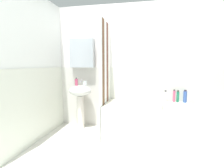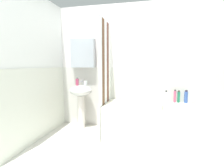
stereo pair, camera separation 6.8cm
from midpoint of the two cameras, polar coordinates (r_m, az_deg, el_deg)
The scene contains 14 objects.
ground_plane at distance 2.42m, azimuth 6.00°, elevation -25.37°, with size 4.80×5.60×0.04m, color silver.
wall_back_tiled at distance 3.32m, azimuth 7.70°, elevation 4.47°, with size 3.60×0.18×2.40m.
wall_left_tiled at distance 2.99m, azimuth -24.31°, elevation 3.30°, with size 0.07×1.81×2.40m.
sink at distance 3.39m, azimuth -9.81°, elevation -4.35°, with size 0.44×0.34×0.85m.
faucet at distance 3.42m, azimuth -9.38°, elevation 0.63°, with size 0.03×0.12×0.12m.
soap_dispenser at distance 3.39m, azimuth -11.04°, elevation 0.66°, with size 0.06×0.06×0.16m.
toothbrush_cup at distance 3.34m, azimuth -8.27°, elevation 0.25°, with size 0.07×0.07×0.09m, color white.
bathtub at distance 3.04m, azimuth 12.72°, elevation -12.15°, with size 1.48×0.75×0.58m, color silver.
shower_curtain at distance 2.99m, azimuth -1.56°, elevation 1.63°, with size 0.01×0.75×2.00m.
body_wash_bottle at distance 3.30m, azimuth 24.12°, elevation -3.97°, with size 0.06×0.06×0.23m.
conditioner_bottle at distance 3.28m, azimuth 22.01°, elevation -4.02°, with size 0.05×0.05×0.22m.
shampoo_bottle at distance 3.26m, azimuth 20.89°, elevation -3.92°, with size 0.04×0.04×0.23m.
lotion_bottle at distance 3.28m, azimuth 18.24°, elevation -3.98°, with size 0.05×0.05×0.21m.
towel_folded at distance 2.73m, azimuth 14.05°, elevation -7.17°, with size 0.32×0.18×0.08m, color silver.
Camera 2 is at (0.26, -2.03, 1.26)m, focal length 27.26 mm.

